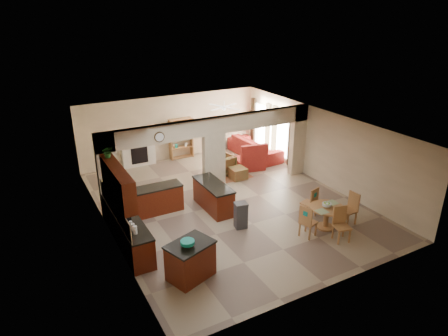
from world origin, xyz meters
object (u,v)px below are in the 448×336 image
dining_table (326,214)px  sofa (255,147)px  kitchen_island (190,260)px  armchair (222,165)px

dining_table → sofa: sofa is taller
kitchen_island → sofa: 8.90m
sofa → dining_table: bearing=163.9°
kitchen_island → armchair: 6.64m
kitchen_island → armchair: (3.83, 5.43, -0.10)m
kitchen_island → dining_table: (4.58, 0.21, -0.01)m
kitchen_island → sofa: kitchen_island is taller
dining_table → sofa: size_ratio=0.37×
kitchen_island → sofa: size_ratio=0.46×
kitchen_island → sofa: (6.05, 6.52, -0.07)m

